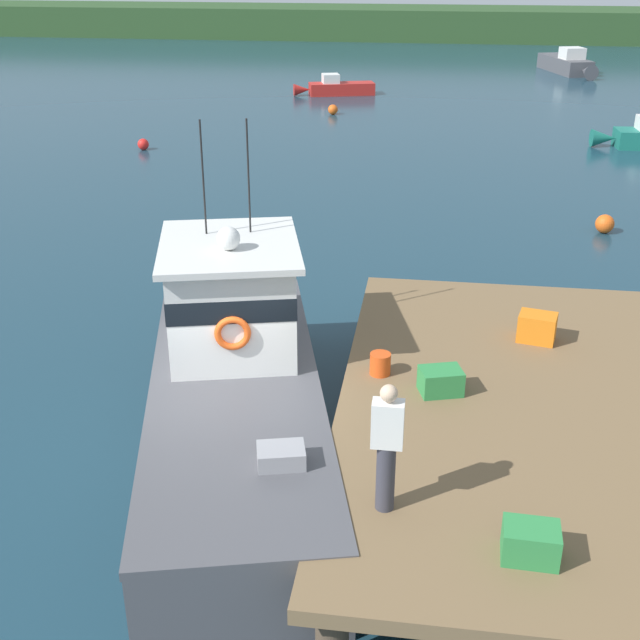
{
  "coord_description": "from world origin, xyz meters",
  "views": [
    {
      "loc": [
        3.01,
        -10.57,
        7.2
      ],
      "look_at": [
        1.2,
        1.93,
        1.4
      ],
      "focal_mm": 46.12,
      "sensor_mm": 36.0,
      "label": 1
    }
  ],
  "objects_px": {
    "bait_bucket": "(380,364)",
    "mooring_buoy_inshore": "(605,224)",
    "moored_boat_far_left": "(336,88)",
    "mooring_buoy_channel_marker": "(143,144)",
    "crate_stack_mid_dock": "(531,543)",
    "crate_stack_near_edge": "(537,327)",
    "crate_single_far": "(441,381)",
    "main_fishing_boat": "(235,377)",
    "moored_boat_near_channel": "(568,64)",
    "deckhand_further_back": "(387,445)",
    "mooring_buoy_spare_mooring": "(333,110)"
  },
  "relations": [
    {
      "from": "crate_single_far",
      "to": "moored_boat_far_left",
      "type": "bearing_deg",
      "value": 99.82
    },
    {
      "from": "crate_stack_near_edge",
      "to": "mooring_buoy_inshore",
      "type": "height_order",
      "value": "crate_stack_near_edge"
    },
    {
      "from": "moored_boat_far_left",
      "to": "crate_stack_near_edge",
      "type": "bearing_deg",
      "value": -76.8
    },
    {
      "from": "crate_single_far",
      "to": "moored_boat_far_left",
      "type": "distance_m",
      "value": 33.35
    },
    {
      "from": "main_fishing_boat",
      "to": "crate_stack_mid_dock",
      "type": "xyz_separation_m",
      "value": [
        4.17,
        -3.84,
        0.39
      ]
    },
    {
      "from": "mooring_buoy_spare_mooring",
      "to": "crate_stack_mid_dock",
      "type": "bearing_deg",
      "value": -78.78
    },
    {
      "from": "mooring_buoy_spare_mooring",
      "to": "moored_boat_near_channel",
      "type": "bearing_deg",
      "value": 50.86
    },
    {
      "from": "crate_single_far",
      "to": "crate_stack_mid_dock",
      "type": "height_order",
      "value": "crate_stack_mid_dock"
    },
    {
      "from": "mooring_buoy_inshore",
      "to": "crate_stack_near_edge",
      "type": "bearing_deg",
      "value": -106.33
    },
    {
      "from": "crate_single_far",
      "to": "mooring_buoy_inshore",
      "type": "distance_m",
      "value": 12.47
    },
    {
      "from": "crate_stack_mid_dock",
      "to": "deckhand_further_back",
      "type": "xyz_separation_m",
      "value": [
        -1.6,
        0.64,
        0.66
      ]
    },
    {
      "from": "crate_stack_near_edge",
      "to": "bait_bucket",
      "type": "relative_size",
      "value": 1.76
    },
    {
      "from": "deckhand_further_back",
      "to": "mooring_buoy_channel_marker",
      "type": "relative_size",
      "value": 3.81
    },
    {
      "from": "mooring_buoy_channel_marker",
      "to": "mooring_buoy_spare_mooring",
      "type": "xyz_separation_m",
      "value": [
        6.26,
        8.12,
        0.01
      ]
    },
    {
      "from": "moored_boat_near_channel",
      "to": "mooring_buoy_inshore",
      "type": "xyz_separation_m",
      "value": [
        -2.89,
        -31.11,
        -0.27
      ]
    },
    {
      "from": "crate_single_far",
      "to": "mooring_buoy_spare_mooring",
      "type": "bearing_deg",
      "value": 100.62
    },
    {
      "from": "crate_stack_mid_dock",
      "to": "moored_boat_near_channel",
      "type": "xyz_separation_m",
      "value": [
        6.28,
        46.19,
        -0.87
      ]
    },
    {
      "from": "crate_single_far",
      "to": "bait_bucket",
      "type": "height_order",
      "value": "crate_single_far"
    },
    {
      "from": "crate_stack_mid_dock",
      "to": "crate_single_far",
      "type": "bearing_deg",
      "value": 105.89
    },
    {
      "from": "main_fishing_boat",
      "to": "crate_stack_near_edge",
      "type": "height_order",
      "value": "main_fishing_boat"
    },
    {
      "from": "bait_bucket",
      "to": "mooring_buoy_inshore",
      "type": "distance_m",
      "value": 12.42
    },
    {
      "from": "moored_boat_far_left",
      "to": "mooring_buoy_channel_marker",
      "type": "xyz_separation_m",
      "value": [
        -5.73,
        -13.5,
        -0.15
      ]
    },
    {
      "from": "bait_bucket",
      "to": "crate_single_far",
      "type": "bearing_deg",
      "value": -25.97
    },
    {
      "from": "moored_boat_near_channel",
      "to": "mooring_buoy_channel_marker",
      "type": "relative_size",
      "value": 14.34
    },
    {
      "from": "crate_stack_near_edge",
      "to": "mooring_buoy_inshore",
      "type": "bearing_deg",
      "value": 73.67
    },
    {
      "from": "mooring_buoy_spare_mooring",
      "to": "mooring_buoy_inshore",
      "type": "bearing_deg",
      "value": -58.98
    },
    {
      "from": "crate_stack_near_edge",
      "to": "bait_bucket",
      "type": "xyz_separation_m",
      "value": [
        -2.47,
        -1.54,
        -0.06
      ]
    },
    {
      "from": "crate_single_far",
      "to": "deckhand_further_back",
      "type": "height_order",
      "value": "deckhand_further_back"
    },
    {
      "from": "main_fishing_boat",
      "to": "mooring_buoy_spare_mooring",
      "type": "xyz_separation_m",
      "value": [
        -1.96,
        27.09,
        -0.78
      ]
    },
    {
      "from": "crate_stack_mid_dock",
      "to": "mooring_buoy_channel_marker",
      "type": "height_order",
      "value": "crate_stack_mid_dock"
    },
    {
      "from": "mooring_buoy_channel_marker",
      "to": "crate_stack_mid_dock",
      "type": "bearing_deg",
      "value": -61.48
    },
    {
      "from": "mooring_buoy_inshore",
      "to": "mooring_buoy_channel_marker",
      "type": "distance_m",
      "value": 17.58
    },
    {
      "from": "main_fishing_boat",
      "to": "bait_bucket",
      "type": "relative_size",
      "value": 29.25
    },
    {
      "from": "main_fishing_boat",
      "to": "moored_boat_far_left",
      "type": "height_order",
      "value": "main_fishing_boat"
    },
    {
      "from": "crate_stack_near_edge",
      "to": "moored_boat_near_channel",
      "type": "xyz_separation_m",
      "value": [
        5.71,
        40.75,
        -0.91
      ]
    },
    {
      "from": "mooring_buoy_inshore",
      "to": "bait_bucket",
      "type": "bearing_deg",
      "value": -115.36
    },
    {
      "from": "crate_stack_near_edge",
      "to": "mooring_buoy_channel_marker",
      "type": "height_order",
      "value": "crate_stack_near_edge"
    },
    {
      "from": "moored_boat_near_channel",
      "to": "mooring_buoy_inshore",
      "type": "height_order",
      "value": "moored_boat_near_channel"
    },
    {
      "from": "crate_single_far",
      "to": "moored_boat_near_channel",
      "type": "relative_size",
      "value": 0.1
    },
    {
      "from": "moored_boat_near_channel",
      "to": "bait_bucket",
      "type": "bearing_deg",
      "value": -100.96
    },
    {
      "from": "crate_stack_near_edge",
      "to": "moored_boat_far_left",
      "type": "relative_size",
      "value": 0.14
    },
    {
      "from": "crate_single_far",
      "to": "mooring_buoy_channel_marker",
      "type": "xyz_separation_m",
      "value": [
        -11.41,
        19.35,
        -1.17
      ]
    },
    {
      "from": "deckhand_further_back",
      "to": "crate_stack_mid_dock",
      "type": "bearing_deg",
      "value": -21.76
    },
    {
      "from": "moored_boat_far_left",
      "to": "mooring_buoy_inshore",
      "type": "relative_size",
      "value": 8.34
    },
    {
      "from": "deckhand_further_back",
      "to": "mooring_buoy_inshore",
      "type": "distance_m",
      "value": 15.39
    },
    {
      "from": "crate_stack_near_edge",
      "to": "bait_bucket",
      "type": "bearing_deg",
      "value": -148.14
    },
    {
      "from": "mooring_buoy_channel_marker",
      "to": "mooring_buoy_spare_mooring",
      "type": "bearing_deg",
      "value": 52.35
    },
    {
      "from": "crate_stack_near_edge",
      "to": "moored_boat_near_channel",
      "type": "relative_size",
      "value": 0.1
    },
    {
      "from": "crate_stack_mid_dock",
      "to": "mooring_buoy_inshore",
      "type": "height_order",
      "value": "crate_stack_mid_dock"
    },
    {
      "from": "main_fishing_boat",
      "to": "moored_boat_near_channel",
      "type": "xyz_separation_m",
      "value": [
        10.46,
        42.35,
        -0.48
      ]
    }
  ]
}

